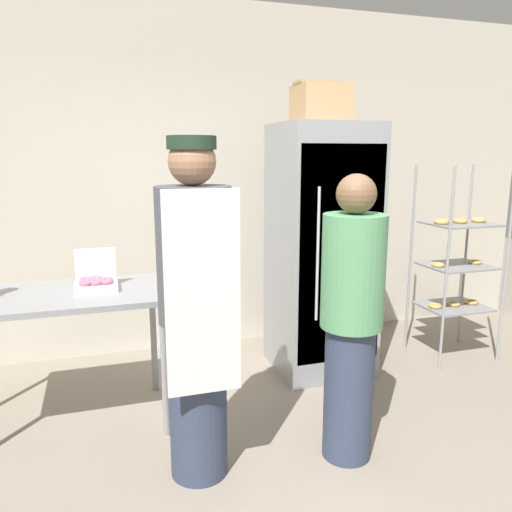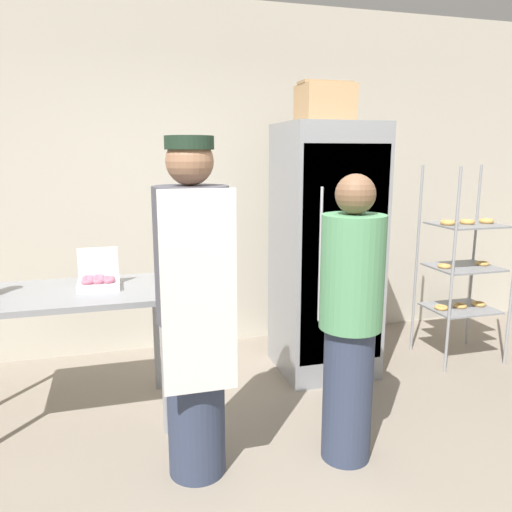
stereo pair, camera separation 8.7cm
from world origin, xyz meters
TOP-DOWN VIEW (x-y plane):
  - ground_plane at (0.00, 0.00)m, footprint 14.00×14.00m
  - back_wall at (0.00, 2.40)m, footprint 6.40×0.12m
  - refrigerator at (0.66, 1.53)m, footprint 0.70×0.71m
  - baking_rack at (1.84, 1.43)m, footprint 0.59×0.49m
  - prep_counter at (-1.21, 1.22)m, footprint 1.21×0.71m
  - donut_box at (-1.01, 1.23)m, footprint 0.25×0.20m
  - cardboard_storage_box at (0.61, 1.51)m, footprint 0.37×0.32m
  - person_baker at (-0.52, 0.48)m, footprint 0.38×0.39m
  - person_customer at (0.31, 0.39)m, footprint 0.34×0.34m

SIDE VIEW (x-z plane):
  - ground_plane at x=0.00m, z-range 0.00..0.00m
  - prep_counter at x=-1.21m, z-range 0.34..1.20m
  - baking_rack at x=1.84m, z-range 0.00..1.60m
  - person_customer at x=0.31m, z-range 0.02..1.61m
  - donut_box at x=-1.01m, z-range 0.79..1.04m
  - person_baker at x=-0.52m, z-range 0.04..1.81m
  - refrigerator at x=0.66m, z-range 0.00..1.91m
  - back_wall at x=0.00m, z-range 0.00..2.93m
  - cardboard_storage_box at x=0.61m, z-range 1.91..2.19m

